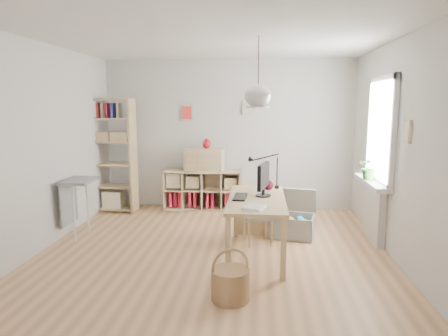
# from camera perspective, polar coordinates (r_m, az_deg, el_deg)

# --- Properties ---
(ground) EXTENTS (4.50, 4.50, 0.00)m
(ground) POSITION_cam_1_polar(r_m,az_deg,el_deg) (5.39, -1.38, -11.60)
(ground) COLOR tan
(ground) RESTS_ON ground
(room_shell) EXTENTS (4.50, 4.50, 4.50)m
(room_shell) POSITION_cam_1_polar(r_m,az_deg,el_deg) (4.85, 4.89, 10.22)
(room_shell) COLOR silver
(room_shell) RESTS_ON ground
(window_unit) EXTENTS (0.07, 1.16, 1.46)m
(window_unit) POSITION_cam_1_polar(r_m,az_deg,el_deg) (5.85, 21.58, 5.01)
(window_unit) COLOR white
(window_unit) RESTS_ON ground
(radiator) EXTENTS (0.10, 0.80, 0.80)m
(radiator) POSITION_cam_1_polar(r_m,az_deg,el_deg) (6.02, 20.62, -5.95)
(radiator) COLOR silver
(radiator) RESTS_ON ground
(windowsill) EXTENTS (0.22, 1.20, 0.06)m
(windowsill) POSITION_cam_1_polar(r_m,az_deg,el_deg) (5.91, 20.38, -1.93)
(windowsill) COLOR white
(windowsill) RESTS_ON radiator
(desk) EXTENTS (0.70, 1.50, 0.75)m
(desk) POSITION_cam_1_polar(r_m,az_deg,el_deg) (5.01, 4.68, -5.33)
(desk) COLOR tan
(desk) RESTS_ON ground
(cube_shelf) EXTENTS (1.40, 0.38, 0.72)m
(cube_shelf) POSITION_cam_1_polar(r_m,az_deg,el_deg) (7.34, -3.19, -3.53)
(cube_shelf) COLOR beige
(cube_shelf) RESTS_ON ground
(tall_bookshelf) EXTENTS (0.80, 0.38, 2.00)m
(tall_bookshelf) POSITION_cam_1_polar(r_m,az_deg,el_deg) (7.34, -15.76, 2.39)
(tall_bookshelf) COLOR tan
(tall_bookshelf) RESTS_ON ground
(side_table) EXTENTS (0.40, 0.55, 0.85)m
(side_table) POSITION_cam_1_polar(r_m,az_deg,el_deg) (6.09, -20.45, -3.19)
(side_table) COLOR #9C9C9F
(side_table) RESTS_ON ground
(chair) EXTENTS (0.44, 0.44, 0.75)m
(chair) POSITION_cam_1_polar(r_m,az_deg,el_deg) (5.56, 4.75, -6.34)
(chair) COLOR #9C9C9F
(chair) RESTS_ON ground
(wicker_basket) EXTENTS (0.38, 0.38, 0.53)m
(wicker_basket) POSITION_cam_1_polar(r_m,az_deg,el_deg) (4.07, 0.92, -16.10)
(wicker_basket) COLOR olive
(wicker_basket) RESTS_ON ground
(storage_chest) EXTENTS (0.76, 0.82, 0.66)m
(storage_chest) POSITION_cam_1_polar(r_m,az_deg,el_deg) (5.95, 9.77, -7.50)
(storage_chest) COLOR #B5B5B1
(storage_chest) RESTS_ON ground
(monitor) EXTENTS (0.19, 0.48, 0.42)m
(monitor) POSITION_cam_1_polar(r_m,az_deg,el_deg) (5.05, 5.66, -1.41)
(monitor) COLOR black
(monitor) RESTS_ON desk
(keyboard) EXTENTS (0.17, 0.41, 0.02)m
(keyboard) POSITION_cam_1_polar(r_m,az_deg,el_deg) (5.00, 2.32, -4.14)
(keyboard) COLOR black
(keyboard) RESTS_ON desk
(task_lamp) EXTENTS (0.44, 0.16, 0.46)m
(task_lamp) POSITION_cam_1_polar(r_m,az_deg,el_deg) (5.46, 5.40, 0.23)
(task_lamp) COLOR black
(task_lamp) RESTS_ON desk
(yarn_ball) EXTENTS (0.14, 0.14, 0.14)m
(yarn_ball) POSITION_cam_1_polar(r_m,az_deg,el_deg) (5.44, 6.38, -2.46)
(yarn_ball) COLOR #450917
(yarn_ball) RESTS_ON desk
(paper_tray) EXTENTS (0.29, 0.32, 0.03)m
(paper_tray) POSITION_cam_1_polar(r_m,az_deg,el_deg) (4.50, 4.39, -5.60)
(paper_tray) COLOR white
(paper_tray) RESTS_ON desk
(drawer_chest) EXTENTS (0.72, 0.38, 0.40)m
(drawer_chest) POSITION_cam_1_polar(r_m,az_deg,el_deg) (7.18, -2.86, 1.21)
(drawer_chest) COLOR beige
(drawer_chest) RESTS_ON cube_shelf
(red_vase) EXTENTS (0.15, 0.15, 0.18)m
(red_vase) POSITION_cam_1_polar(r_m,az_deg,el_deg) (7.14, -2.54, 3.48)
(red_vase) COLOR maroon
(red_vase) RESTS_ON drawer_chest
(potted_plant) EXTENTS (0.34, 0.31, 0.35)m
(potted_plant) POSITION_cam_1_polar(r_m,az_deg,el_deg) (5.93, 20.17, 0.12)
(potted_plant) COLOR #266024
(potted_plant) RESTS_ON windowsill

